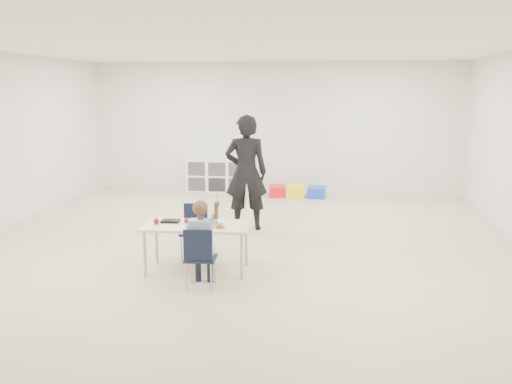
# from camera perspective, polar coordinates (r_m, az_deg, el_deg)

# --- Properties ---
(room) EXTENTS (9.00, 9.02, 2.80)m
(room) POSITION_cam_1_polar(r_m,az_deg,el_deg) (7.39, -1.86, 4.48)
(room) COLOR #C2B395
(room) RESTS_ON ground
(table) EXTENTS (1.31, 0.71, 0.59)m
(table) POSITION_cam_1_polar(r_m,az_deg,el_deg) (6.71, -6.22, -5.83)
(table) COLOR #FFF4CB
(table) RESTS_ON ground
(chair_near) EXTENTS (0.36, 0.34, 0.70)m
(chair_near) POSITION_cam_1_polar(r_m,az_deg,el_deg) (6.16, -5.83, -6.80)
(chair_near) COLOR black
(chair_near) RESTS_ON ground
(chair_far) EXTENTS (0.36, 0.34, 0.70)m
(chair_far) POSITION_cam_1_polar(r_m,az_deg,el_deg) (7.23, -6.56, -4.17)
(chair_far) COLOR black
(chair_far) RESTS_ON ground
(child) EXTENTS (0.49, 0.49, 1.11)m
(child) POSITION_cam_1_polar(r_m,az_deg,el_deg) (6.10, -5.87, -4.99)
(child) COLOR #9FB1D7
(child) RESTS_ON chair_near
(lunch_tray_near) EXTENTS (0.23, 0.17, 0.03)m
(lunch_tray_near) POSITION_cam_1_polar(r_m,az_deg,el_deg) (6.64, -5.12, -3.26)
(lunch_tray_near) COLOR black
(lunch_tray_near) RESTS_ON table
(lunch_tray_far) EXTENTS (0.23, 0.17, 0.03)m
(lunch_tray_far) POSITION_cam_1_polar(r_m,az_deg,el_deg) (6.80, -8.99, -3.02)
(lunch_tray_far) COLOR black
(lunch_tray_far) RESTS_ON table
(milk_carton) EXTENTS (0.07, 0.07, 0.10)m
(milk_carton) POSITION_cam_1_polar(r_m,az_deg,el_deg) (6.52, -6.14, -3.23)
(milk_carton) COLOR white
(milk_carton) RESTS_ON table
(bread_roll) EXTENTS (0.09, 0.09, 0.07)m
(bread_roll) POSITION_cam_1_polar(r_m,az_deg,el_deg) (6.45, -3.81, -3.49)
(bread_roll) COLOR #B07B48
(bread_roll) RESTS_ON table
(apple_near) EXTENTS (0.07, 0.07, 0.07)m
(apple_near) POSITION_cam_1_polar(r_m,az_deg,el_deg) (6.69, -7.31, -3.01)
(apple_near) COLOR maroon
(apple_near) RESTS_ON table
(apple_far) EXTENTS (0.07, 0.07, 0.07)m
(apple_far) POSITION_cam_1_polar(r_m,az_deg,el_deg) (6.71, -10.45, -3.05)
(apple_far) COLOR maroon
(apple_far) RESTS_ON table
(cubby_shelf) EXTENTS (1.40, 0.40, 0.70)m
(cubby_shelf) POSITION_cam_1_polar(r_m,az_deg,el_deg) (11.92, -3.95, 1.72)
(cubby_shelf) COLOR white
(cubby_shelf) RESTS_ON ground
(adult) EXTENTS (0.73, 0.53, 1.83)m
(adult) POSITION_cam_1_polar(r_m,az_deg,el_deg) (8.56, -1.05, 2.05)
(adult) COLOR black
(adult) RESTS_ON ground
(bin_red) EXTENTS (0.40, 0.49, 0.22)m
(bin_red) POSITION_cam_1_polar(r_m,az_deg,el_deg) (11.38, 2.31, 0.10)
(bin_red) COLOR red
(bin_red) RESTS_ON ground
(bin_yellow) EXTENTS (0.43, 0.52, 0.23)m
(bin_yellow) POSITION_cam_1_polar(r_m,az_deg,el_deg) (11.39, 4.04, 0.11)
(bin_yellow) COLOR yellow
(bin_yellow) RESTS_ON ground
(bin_blue) EXTENTS (0.38, 0.47, 0.22)m
(bin_blue) POSITION_cam_1_polar(r_m,az_deg,el_deg) (11.34, 6.40, -0.02)
(bin_blue) COLOR blue
(bin_blue) RESTS_ON ground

